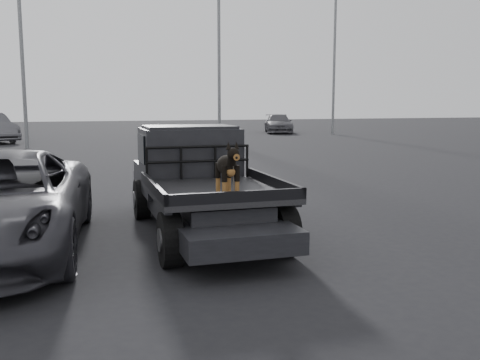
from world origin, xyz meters
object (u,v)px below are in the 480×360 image
object	(u,v)px
flatbed_ute	(201,207)
dog	(227,170)
distant_car_b	(278,124)
floodlight_far	(335,13)
floodlight_mid	(219,13)

from	to	relation	value
flatbed_ute	dog	distance (m)	1.80
distant_car_b	floodlight_far	world-z (taller)	floodlight_far
distant_car_b	floodlight_far	xyz separation A→B (m)	(3.02, -2.80, 7.62)
distant_car_b	dog	bearing A→B (deg)	-95.76
flatbed_ute	dog	size ratio (longest dim) A/B	7.30
dog	floodlight_mid	size ratio (longest dim) A/B	0.06
floodlight_mid	distant_car_b	bearing A→B (deg)	46.14
dog	flatbed_ute	bearing A→B (deg)	90.20
dog	floodlight_far	xyz separation A→B (m)	(15.40, 27.16, 7.01)
distant_car_b	floodlight_mid	distance (m)	11.18
flatbed_ute	dog	bearing A→B (deg)	-89.80
floodlight_far	distant_car_b	bearing A→B (deg)	137.24
dog	distant_car_b	bearing A→B (deg)	67.54
floodlight_mid	dog	bearing A→B (deg)	-104.67
dog	distant_car_b	xyz separation A→B (m)	(12.38, 29.95, -0.61)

